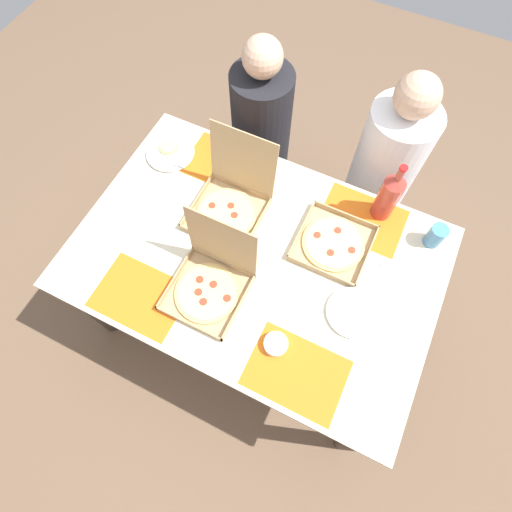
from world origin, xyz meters
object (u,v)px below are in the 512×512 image
(cup_clear_left, at_px, (436,236))
(soda_bottle, at_px, (389,196))
(pizza_box_center, at_px, (210,282))
(cup_red, at_px, (266,166))
(diner_left_seat, at_px, (261,138))
(diner_right_seat, at_px, (379,178))
(plate_far_left, at_px, (170,152))
(condiment_bowl, at_px, (276,344))
(pizza_box_corner_left, at_px, (333,243))
(plate_near_right, at_px, (353,313))
(pizza_box_edge_far, at_px, (230,202))

(cup_clear_left, bearing_deg, soda_bottle, 169.73)
(pizza_box_center, bearing_deg, cup_red, 93.93)
(soda_bottle, distance_m, diner_left_seat, 0.90)
(diner_right_seat, bearing_deg, plate_far_left, -153.72)
(diner_left_seat, bearing_deg, diner_right_seat, 0.00)
(plate_far_left, relative_size, condiment_bowl, 2.47)
(pizza_box_center, relative_size, cup_red, 3.39)
(pizza_box_center, relative_size, pizza_box_corner_left, 1.09)
(pizza_box_corner_left, relative_size, plate_far_left, 1.32)
(plate_far_left, xyz_separation_m, plate_near_right, (1.05, -0.37, -0.00))
(pizza_box_edge_far, relative_size, soda_bottle, 1.07)
(pizza_box_corner_left, distance_m, condiment_bowl, 0.50)
(pizza_box_corner_left, xyz_separation_m, plate_far_left, (-0.88, 0.12, -0.00))
(pizza_box_edge_far, distance_m, diner_left_seat, 0.69)
(soda_bottle, xyz_separation_m, condiment_bowl, (-0.17, -0.74, -0.11))
(pizza_box_corner_left, bearing_deg, cup_red, 153.03)
(pizza_box_center, bearing_deg, diner_right_seat, 65.39)
(pizza_box_center, bearing_deg, cup_clear_left, 38.29)
(condiment_bowl, relative_size, diner_left_seat, 0.08)
(pizza_box_corner_left, distance_m, cup_clear_left, 0.42)
(cup_clear_left, xyz_separation_m, diner_right_seat, (-0.30, 0.39, -0.26))
(plate_near_right, height_order, diner_left_seat, diner_left_seat)
(plate_far_left, bearing_deg, condiment_bowl, -36.33)
(pizza_box_edge_far, relative_size, plate_near_right, 1.64)
(pizza_box_edge_far, distance_m, cup_clear_left, 0.88)
(cup_red, height_order, diner_right_seat, diner_right_seat)
(condiment_bowl, height_order, diner_left_seat, diner_left_seat)
(pizza_box_center, distance_m, condiment_bowl, 0.35)
(plate_far_left, xyz_separation_m, diner_left_seat, (0.26, 0.47, -0.25))
(pizza_box_center, height_order, plate_near_right, pizza_box_center)
(plate_far_left, height_order, plate_near_right, plate_far_left)
(plate_near_right, distance_m, cup_red, 0.76)
(diner_left_seat, height_order, diner_right_seat, diner_right_seat)
(plate_near_right, height_order, condiment_bowl, condiment_bowl)
(soda_bottle, xyz_separation_m, cup_red, (-0.55, -0.03, -0.08))
(pizza_box_center, bearing_deg, soda_bottle, 51.45)
(pizza_box_corner_left, distance_m, diner_left_seat, 0.88)
(pizza_box_corner_left, height_order, diner_left_seat, diner_left_seat)
(plate_far_left, bearing_deg, diner_right_seat, 26.28)
(pizza_box_edge_far, bearing_deg, diner_right_seat, 48.27)
(plate_far_left, bearing_deg, soda_bottle, 7.11)
(pizza_box_center, relative_size, soda_bottle, 1.02)
(soda_bottle, relative_size, cup_red, 3.32)
(plate_far_left, relative_size, cup_clear_left, 2.13)
(plate_far_left, xyz_separation_m, condiment_bowl, (0.83, -0.61, 0.01))
(pizza_box_center, relative_size, cup_clear_left, 3.07)
(plate_far_left, height_order, cup_red, cup_red)
(soda_bottle, bearing_deg, plate_near_right, -84.20)
(pizza_box_edge_far, xyz_separation_m, plate_far_left, (-0.40, 0.15, -0.04))
(soda_bottle, bearing_deg, diner_left_seat, 155.37)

